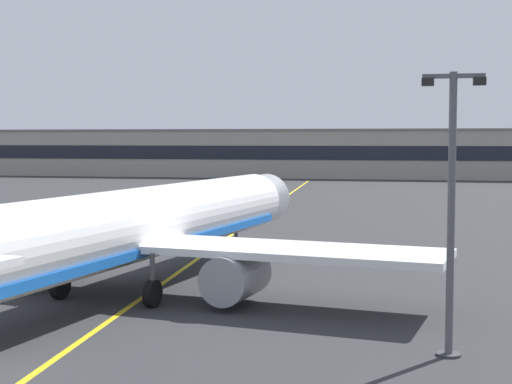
# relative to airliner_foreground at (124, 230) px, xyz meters

# --- Properties ---
(taxiway_centreline) EXTENTS (10.37, 179.73, 0.01)m
(taxiway_centreline) POSITION_rel_airliner_foreground_xyz_m (0.07, 16.77, -3.37)
(taxiway_centreline) COLOR yellow
(taxiway_centreline) RESTS_ON ground
(airliner_foreground) EXTENTS (32.35, 41.36, 11.65)m
(airliner_foreground) POSITION_rel_airliner_foreground_xyz_m (0.00, 0.00, 0.00)
(airliner_foreground) COLOR white
(airliner_foreground) RESTS_ON ground
(apron_lamp_post) EXTENTS (2.24, 0.90, 10.34)m
(apron_lamp_post) POSITION_rel_airliner_foreground_xyz_m (15.60, -7.77, 2.08)
(apron_lamp_post) COLOR #515156
(apron_lamp_post) RESTS_ON ground
(safety_cone_by_nose_gear) EXTENTS (0.44, 0.44, 0.55)m
(safety_cone_by_nose_gear) POSITION_rel_airliner_foreground_xyz_m (1.05, 15.24, -3.11)
(safety_cone_by_nose_gear) COLOR orange
(safety_cone_by_nose_gear) RESTS_ON ground
(terminal_building) EXTENTS (164.96, 12.40, 9.95)m
(terminal_building) POSITION_rel_airliner_foreground_xyz_m (3.59, 120.50, 1.61)
(terminal_building) COLOR #9E998E
(terminal_building) RESTS_ON ground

